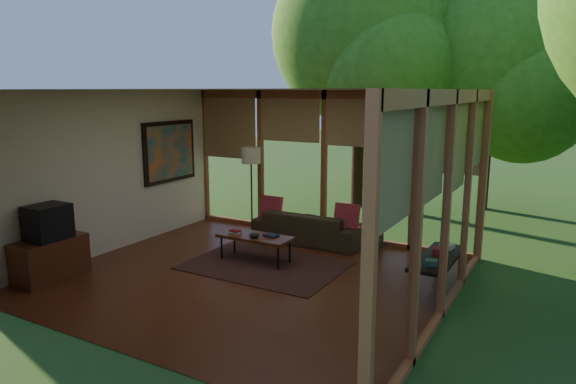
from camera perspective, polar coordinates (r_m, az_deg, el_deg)
The scene contains 25 objects.
floor at distance 7.63m, azimuth -4.32°, elevation -9.43°, with size 5.50×5.50×0.00m, color brown.
ceiling at distance 7.15m, azimuth -4.65°, elevation 11.28°, with size 5.50×5.50×0.00m, color silver.
wall_left at distance 9.08m, azimuth -19.06°, elevation 2.12°, with size 0.04×5.00×2.70m, color silver.
wall_front at distance 5.43m, azimuth -19.37°, elevation -3.67°, with size 5.50×0.04×2.70m, color silver.
window_wall_back at distance 9.42m, azimuth 4.03°, elevation 3.02°, with size 5.50×0.12×2.70m, color #9C5430.
window_wall_right at distance 6.20m, azimuth 17.14°, elevation -1.74°, with size 0.12×5.00×2.70m, color #9C5430.
tree_nw at distance 12.24m, azimuth 8.21°, elevation 17.02°, with size 4.09×4.09×6.01m.
tree_ne at distance 12.51m, azimuth 21.66°, elevation 12.95°, with size 3.90×3.90×5.19m.
rug at distance 8.10m, azimuth -2.58°, elevation -8.13°, with size 2.38×1.68×0.01m, color brown.
sofa at distance 9.22m, azimuth 2.32°, elevation -3.91°, with size 1.95×0.76×0.57m, color #382D1C.
pillow_left at distance 9.46m, azimuth -1.85°, elevation -1.69°, with size 0.39×0.13×0.39m, color maroon.
pillow_right at distance 8.79m, azimuth 6.54°, elevation -2.69°, with size 0.41×0.14×0.41m, color maroon.
ct_book_lower at distance 8.34m, azimuth -5.89°, elevation -4.49°, with size 0.19×0.14×0.03m, color #BEB3AC.
ct_book_upper at distance 8.33m, azimuth -5.90°, elevation -4.30°, with size 0.16×0.12×0.03m, color maroon.
ct_book_side at distance 8.12m, azimuth -1.89°, elevation -4.85°, with size 0.22×0.16×0.03m, color black.
ct_bowl at distance 8.07m, azimuth -3.77°, elevation -4.82°, with size 0.16×0.16×0.07m, color black.
media_cabinet at distance 8.21m, azimuth -24.90°, elevation -6.76°, with size 0.50×1.00×0.60m, color #5A2C18.
television at distance 8.06m, azimuth -25.14°, elevation -3.05°, with size 0.45×0.55×0.50m, color black.
console_book_a at distance 7.01m, azimuth 14.89°, elevation -7.44°, with size 0.19×0.14×0.07m, color #345C54.
console_book_b at distance 7.42m, azimuth 15.79°, elevation -6.30°, with size 0.23×0.17×0.11m, color maroon.
console_book_c at distance 7.80m, azimuth 16.49°, elevation -5.64°, with size 0.24×0.18×0.07m, color #BEB3AC.
floor_lamp at distance 9.64m, azimuth -4.12°, elevation 3.54°, with size 0.36×0.36×1.65m.
coffee_table at distance 8.20m, azimuth -3.68°, elevation -5.07°, with size 1.20×0.50×0.43m.
side_console at distance 7.40m, azimuth 15.65°, elevation -7.13°, with size 0.60×1.40×0.46m.
wall_painting at distance 10.00m, azimuth -13.00°, elevation 4.39°, with size 0.06×1.35×1.15m.
Camera 1 is at (4.00, -5.93, 2.68)m, focal length 32.00 mm.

